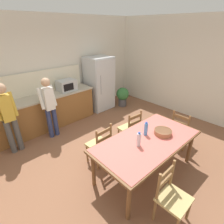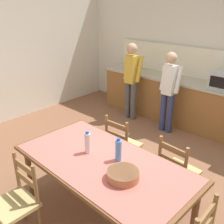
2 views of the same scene
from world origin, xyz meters
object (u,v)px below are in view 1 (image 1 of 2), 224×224
bottle_near_centre (139,140)px  serving_bowl (163,132)px  chair_side_far_right (130,129)px  person_at_counter (49,105)px  refrigerator (99,84)px  potted_plant (123,95)px  person_at_sink (8,116)px  bottle_off_centre (146,129)px  chair_head_end (181,129)px  dining_table (147,143)px  microwave (67,85)px  chair_side_far_left (100,145)px  chair_side_near_left (172,197)px

bottle_near_centre → serving_bowl: bottle_near_centre is taller
chair_side_far_right → person_at_counter: bearing=-49.6°
refrigerator → potted_plant: size_ratio=2.60×
bottle_near_centre → person_at_sink: person_at_sink is taller
refrigerator → person_at_sink: refrigerator is taller
bottle_off_centre → chair_head_end: size_ratio=0.30×
dining_table → person_at_counter: (-0.66, 2.42, 0.17)m
serving_bowl → chair_head_end: 1.03m
person_at_counter → potted_plant: size_ratio=2.32×
person_at_sink → serving_bowl: bearing=-142.9°
microwave → chair_side_far_left: 2.28m
chair_head_end → potted_plant: chair_head_end is taller
dining_table → serving_bowl: bearing=-14.1°
potted_plant → chair_side_far_right: bearing=-132.4°
chair_side_far_left → bottle_off_centre: bearing=126.3°
person_at_counter → potted_plant: person_at_counter is taller
refrigerator → bottle_off_centre: 3.06m
bottle_off_centre → chair_side_near_left: (-0.59, -0.92, -0.45)m
chair_side_near_left → person_at_sink: size_ratio=0.57×
chair_side_far_left → person_at_counter: bearing=-83.0°
dining_table → chair_head_end: 1.33m
bottle_off_centre → chair_side_far_left: bottle_off_centre is taller
microwave → refrigerator: bearing=-0.9°
serving_bowl → chair_side_far_right: 0.97m
microwave → potted_plant: (1.88, -0.45, -0.69)m
chair_head_end → chair_side_near_left: size_ratio=1.00×
bottle_off_centre → potted_plant: (1.92, 2.36, -0.51)m
bottle_off_centre → serving_bowl: bearing=-41.0°
chair_side_near_left → potted_plant: 4.13m
dining_table → potted_plant: bearing=50.9°
refrigerator → serving_bowl: (-0.99, -3.01, -0.04)m
refrigerator → microwave: size_ratio=3.46×
serving_bowl → person_at_counter: person_at_counter is taller
serving_bowl → potted_plant: (1.68, 2.58, -0.44)m
bottle_near_centre → bottle_off_centre: same height
dining_table → chair_side_far_left: bearing=117.5°
serving_bowl → person_at_sink: 3.17m
person_at_sink → person_at_counter: bearing=-91.3°
bottle_near_centre → person_at_counter: 2.45m
chair_side_near_left → person_at_sink: (-1.08, 3.23, 0.46)m
person_at_sink → potted_plant: person_at_sink is taller
microwave → chair_side_far_left: bearing=-105.3°
dining_table → bottle_near_centre: size_ratio=7.61×
refrigerator → person_at_sink: 2.95m
chair_head_end → person_at_sink: person_at_sink is taller
refrigerator → microwave: bearing=179.1°
person_at_sink → chair_side_far_left: bearing=-144.9°
dining_table → chair_side_far_left: size_ratio=2.26×
serving_bowl → chair_side_near_left: 1.16m
chair_head_end → person_at_sink: size_ratio=0.57×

